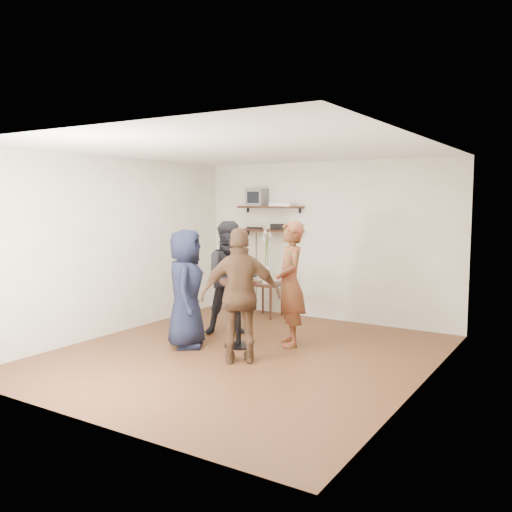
{
  "coord_description": "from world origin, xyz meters",
  "views": [
    {
      "loc": [
        3.74,
        -5.65,
        1.99
      ],
      "look_at": [
        -0.05,
        0.4,
        1.24
      ],
      "focal_mm": 38.0,
      "sensor_mm": 36.0,
      "label": 1
    }
  ],
  "objects": [
    {
      "name": "room",
      "position": [
        0.0,
        0.0,
        1.3
      ],
      "size": [
        4.58,
        5.08,
        2.68
      ],
      "color": "#4F2819",
      "rests_on": "ground"
    },
    {
      "name": "shelf_lower",
      "position": [
        -1.0,
        2.38,
        1.45
      ],
      "size": [
        1.2,
        0.25,
        0.04
      ],
      "primitive_type": "cube",
      "color": "black",
      "rests_on": "room"
    },
    {
      "name": "crt_monitor",
      "position": [
        -1.25,
        2.38,
        2.02
      ],
      "size": [
        0.32,
        0.3,
        0.3
      ],
      "primitive_type": "cube",
      "color": "#59595B",
      "rests_on": "shelf_upper"
    },
    {
      "name": "person_plaid",
      "position": [
        0.29,
        0.74,
        0.85
      ],
      "size": [
        0.7,
        0.74,
        1.69
      ],
      "primitive_type": "imported",
      "rotation": [
        0.0,
        0.0,
        -0.89
      ],
      "color": "#AF142A",
      "rests_on": "room"
    },
    {
      "name": "wine_glass_bl",
      "position": [
        -0.28,
        0.35,
        1.04
      ],
      "size": [
        0.07,
        0.07,
        0.2
      ],
      "color": "silver",
      "rests_on": "drinks_table"
    },
    {
      "name": "dvd_deck",
      "position": [
        -0.76,
        2.38,
        1.9
      ],
      "size": [
        0.4,
        0.24,
        0.06
      ],
      "primitive_type": "cube",
      "color": "silver",
      "rests_on": "shelf_upper"
    },
    {
      "name": "person_brown",
      "position": [
        0.16,
        -0.27,
        0.82
      ],
      "size": [
        1.01,
        0.89,
        1.65
      ],
      "primitive_type": "imported",
      "rotation": [
        0.0,
        0.0,
        3.77
      ],
      "color": "#4F3422",
      "rests_on": "room"
    },
    {
      "name": "side_table",
      "position": [
        -0.92,
        2.12,
        0.48
      ],
      "size": [
        0.53,
        0.53,
        0.57
      ],
      "rotation": [
        0.0,
        0.0,
        0.12
      ],
      "color": "black",
      "rests_on": "room"
    },
    {
      "name": "wine_glass_br",
      "position": [
        -0.23,
        0.31,
        1.05
      ],
      "size": [
        0.07,
        0.07,
        0.21
      ],
      "color": "silver",
      "rests_on": "drinks_table"
    },
    {
      "name": "power_strip",
      "position": [
        -1.35,
        2.42,
        1.48
      ],
      "size": [
        0.3,
        0.05,
        0.03
      ],
      "primitive_type": "cube",
      "color": "black",
      "rests_on": "shelf_lower"
    },
    {
      "name": "vase_lilies",
      "position": [
        -0.92,
        2.12,
        0.87
      ],
      "size": [
        0.19,
        0.2,
        0.96
      ],
      "rotation": [
        0.0,
        0.0,
        0.12
      ],
      "color": "white",
      "rests_on": "side_table"
    },
    {
      "name": "shelf_upper",
      "position": [
        -1.0,
        2.38,
        1.85
      ],
      "size": [
        1.2,
        0.25,
        0.04
      ],
      "primitive_type": "cube",
      "color": "black",
      "rests_on": "room"
    },
    {
      "name": "person_dark",
      "position": [
        -0.74,
        0.81,
        0.83
      ],
      "size": [
        1.03,
        1.01,
        1.67
      ],
      "primitive_type": "imported",
      "rotation": [
        0.0,
        0.0,
        0.74
      ],
      "color": "black",
      "rests_on": "room"
    },
    {
      "name": "drinks_table",
      "position": [
        -0.26,
        0.29,
        0.58
      ],
      "size": [
        0.5,
        0.5,
        0.91
      ],
      "color": "black",
      "rests_on": "room"
    },
    {
      "name": "person_navy",
      "position": [
        -0.86,
        -0.08,
        0.8
      ],
      "size": [
        0.84,
        0.93,
        1.59
      ],
      "primitive_type": "imported",
      "rotation": [
        0.0,
        0.0,
        2.13
      ],
      "color": "black",
      "rests_on": "room"
    },
    {
      "name": "wine_glass_fr",
      "position": [
        -0.18,
        0.25,
        1.06
      ],
      "size": [
        0.07,
        0.07,
        0.22
      ],
      "color": "silver",
      "rests_on": "drinks_table"
    },
    {
      "name": "wine_glass_fl",
      "position": [
        -0.33,
        0.26,
        1.06
      ],
      "size": [
        0.07,
        0.07,
        0.22
      ],
      "color": "silver",
      "rests_on": "drinks_table"
    },
    {
      "name": "radio",
      "position": [
        -0.86,
        2.38,
        1.52
      ],
      "size": [
        0.22,
        0.1,
        0.1
      ],
      "primitive_type": "cube",
      "color": "black",
      "rests_on": "shelf_lower"
    }
  ]
}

